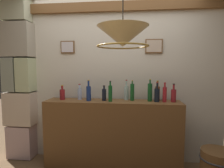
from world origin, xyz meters
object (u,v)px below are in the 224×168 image
(liquor_bottle_mezcal, at_px, (62,94))
(liquor_bottle_sherry, at_px, (89,93))
(liquor_bottle_vermouth, at_px, (132,92))
(liquor_bottle_tequila, at_px, (80,93))
(liquor_bottle_vodka, at_px, (157,95))
(liquor_bottle_whiskey, at_px, (104,94))
(liquor_bottle_gin, at_px, (173,95))
(liquor_bottle_bourbon, at_px, (126,92))
(pendant_lamp, at_px, (123,37))
(liquor_bottle_scotch, at_px, (165,94))
(liquor_bottle_rye, at_px, (157,93))
(glass_tumbler_rocks, at_px, (88,96))
(wooden_barrel, at_px, (217,168))
(liquor_bottle_brandy, at_px, (150,92))
(liquor_bottle_port, at_px, (110,93))

(liquor_bottle_mezcal, bearing_deg, liquor_bottle_sherry, -7.00)
(liquor_bottle_vermouth, bearing_deg, liquor_bottle_tequila, -179.88)
(liquor_bottle_vodka, distance_m, liquor_bottle_whiskey, 0.75)
(liquor_bottle_gin, bearing_deg, liquor_bottle_bourbon, 172.14)
(pendant_lamp, bearing_deg, liquor_bottle_tequila, 129.17)
(liquor_bottle_bourbon, relative_size, liquor_bottle_vodka, 1.07)
(liquor_bottle_vermouth, distance_m, liquor_bottle_tequila, 0.79)
(liquor_bottle_gin, distance_m, liquor_bottle_scotch, 0.13)
(liquor_bottle_gin, height_order, liquor_bottle_whiskey, liquor_bottle_gin)
(liquor_bottle_mezcal, relative_size, pendant_lamp, 0.42)
(liquor_bottle_sherry, relative_size, pendant_lamp, 0.59)
(liquor_bottle_gin, height_order, liquor_bottle_rye, liquor_bottle_rye)
(liquor_bottle_bourbon, relative_size, liquor_bottle_tequila, 1.28)
(liquor_bottle_vodka, xyz_separation_m, liquor_bottle_mezcal, (-1.38, 0.02, -0.01))
(liquor_bottle_vodka, relative_size, glass_tumbler_rocks, 2.71)
(liquor_bottle_tequila, distance_m, liquor_bottle_scotch, 1.24)
(liquor_bottle_gin, xyz_separation_m, liquor_bottle_mezcal, (-1.61, 0.00, -0.01))
(liquor_bottle_rye, bearing_deg, liquor_bottle_tequila, -177.24)
(liquor_bottle_vermouth, xyz_separation_m, wooden_barrel, (1.05, -0.40, -0.88))
(liquor_bottle_mezcal, relative_size, liquor_bottle_rye, 0.75)
(liquor_bottle_bourbon, xyz_separation_m, glass_tumbler_rocks, (-0.57, -0.02, -0.06))
(liquor_bottle_tequila, xyz_separation_m, liquor_bottle_rye, (1.15, 0.06, 0.02))
(liquor_bottle_brandy, height_order, glass_tumbler_rocks, liquor_bottle_brandy)
(liquor_bottle_tequila, relative_size, pendant_lamp, 0.45)
(liquor_bottle_port, bearing_deg, liquor_bottle_vermouth, 19.96)
(liquor_bottle_vodka, distance_m, liquor_bottle_mezcal, 1.38)
(liquor_bottle_whiskey, xyz_separation_m, liquor_bottle_port, (0.10, -0.06, 0.03))
(liquor_bottle_tequila, relative_size, wooden_barrel, 0.51)
(liquor_bottle_sherry, distance_m, glass_tumbler_rocks, 0.14)
(liquor_bottle_gin, bearing_deg, liquor_bottle_rye, 154.41)
(liquor_bottle_scotch, xyz_separation_m, glass_tumbler_rocks, (-1.11, 0.09, -0.06))
(liquor_bottle_bourbon, height_order, liquor_bottle_sherry, liquor_bottle_sherry)
(liquor_bottle_brandy, bearing_deg, liquor_bottle_sherry, -175.18)
(liquor_bottle_sherry, bearing_deg, liquor_bottle_vodka, 1.70)
(liquor_bottle_vodka, bearing_deg, liquor_bottle_port, -175.91)
(liquor_bottle_gin, xyz_separation_m, liquor_bottle_sherry, (-1.20, -0.05, 0.02))
(liquor_bottle_vermouth, xyz_separation_m, liquor_bottle_brandy, (0.25, -0.02, 0.01))
(liquor_bottle_bourbon, height_order, wooden_barrel, liquor_bottle_bourbon)
(liquor_bottle_brandy, bearing_deg, liquor_bottle_whiskey, -177.32)
(liquor_bottle_mezcal, height_order, liquor_bottle_rye, liquor_bottle_rye)
(liquor_bottle_brandy, relative_size, liquor_bottle_sherry, 1.05)
(liquor_bottle_bourbon, height_order, glass_tumbler_rocks, liquor_bottle_bourbon)
(liquor_bottle_brandy, distance_m, liquor_bottle_mezcal, 1.29)
(liquor_bottle_vodka, relative_size, liquor_bottle_tequila, 1.19)
(liquor_bottle_mezcal, distance_m, liquor_bottle_rye, 1.41)
(pendant_lamp, bearing_deg, glass_tumbler_rocks, 122.83)
(liquor_bottle_vermouth, distance_m, liquor_bottle_bourbon, 0.10)
(liquor_bottle_vermouth, xyz_separation_m, liquor_bottle_scotch, (0.45, -0.06, -0.01))
(liquor_bottle_bourbon, xyz_separation_m, liquor_bottle_sherry, (-0.54, -0.14, 0.01))
(liquor_bottle_gin, bearing_deg, liquor_bottle_vodka, -175.33)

